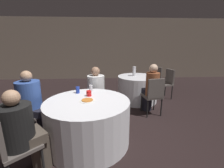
{
  "coord_description": "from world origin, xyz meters",
  "views": [
    {
      "loc": [
        0.19,
        -2.3,
        1.58
      ],
      "look_at": [
        0.37,
        0.59,
        0.83
      ],
      "focal_mm": 24.0,
      "sensor_mm": 36.0,
      "label": 1
    }
  ],
  "objects_px": {
    "chair_near_north": "(97,92)",
    "chair_far_east": "(167,81)",
    "person_white_shirt": "(96,91)",
    "person_black_shirt": "(24,133)",
    "table_near": "(88,121)",
    "chair_far_northeast": "(154,78)",
    "bottle_far": "(134,71)",
    "table_far": "(137,89)",
    "chair_far_south": "(154,93)",
    "chair_near_southwest": "(9,143)",
    "person_floral_shirt": "(151,89)",
    "soda_can_blue": "(78,90)",
    "pizza_plate_near": "(87,100)",
    "chair_near_west": "(26,108)",
    "person_blue_shirt": "(33,104)",
    "soda_can_silver": "(91,88)"
  },
  "relations": [
    {
      "from": "chair_near_west",
      "to": "bottle_far",
      "type": "xyz_separation_m",
      "value": [
        2.21,
        1.72,
        0.33
      ]
    },
    {
      "from": "table_near",
      "to": "table_far",
      "type": "height_order",
      "value": "same"
    },
    {
      "from": "person_blue_shirt",
      "to": "pizza_plate_near",
      "type": "bearing_deg",
      "value": 90.01
    },
    {
      "from": "person_blue_shirt",
      "to": "soda_can_blue",
      "type": "bearing_deg",
      "value": 118.42
    },
    {
      "from": "table_near",
      "to": "person_black_shirt",
      "type": "height_order",
      "value": "person_black_shirt"
    },
    {
      "from": "chair_near_southwest",
      "to": "bottle_far",
      "type": "xyz_separation_m",
      "value": [
        1.93,
        2.67,
        0.33
      ]
    },
    {
      "from": "person_white_shirt",
      "to": "pizza_plate_near",
      "type": "distance_m",
      "value": 0.95
    },
    {
      "from": "bottle_far",
      "to": "person_floral_shirt",
      "type": "bearing_deg",
      "value": -75.93
    },
    {
      "from": "table_far",
      "to": "chair_near_west",
      "type": "height_order",
      "value": "chair_near_west"
    },
    {
      "from": "person_white_shirt",
      "to": "person_black_shirt",
      "type": "xyz_separation_m",
      "value": [
        -0.76,
        -1.57,
        -0.01
      ]
    },
    {
      "from": "table_near",
      "to": "pizza_plate_near",
      "type": "bearing_deg",
      "value": 43.89
    },
    {
      "from": "table_near",
      "to": "bottle_far",
      "type": "xyz_separation_m",
      "value": [
        1.14,
        1.92,
        0.5
      ]
    },
    {
      "from": "person_blue_shirt",
      "to": "soda_can_blue",
      "type": "height_order",
      "value": "person_blue_shirt"
    },
    {
      "from": "chair_far_northeast",
      "to": "bottle_far",
      "type": "relative_size",
      "value": 3.25
    },
    {
      "from": "person_white_shirt",
      "to": "table_near",
      "type": "bearing_deg",
      "value": 90.0
    },
    {
      "from": "table_near",
      "to": "pizza_plate_near",
      "type": "height_order",
      "value": "pizza_plate_near"
    },
    {
      "from": "person_black_shirt",
      "to": "pizza_plate_near",
      "type": "height_order",
      "value": "person_black_shirt"
    },
    {
      "from": "bottle_far",
      "to": "table_far",
      "type": "bearing_deg",
      "value": -39.35
    },
    {
      "from": "chair_far_east",
      "to": "person_white_shirt",
      "type": "bearing_deg",
      "value": 106.3
    },
    {
      "from": "chair_near_southwest",
      "to": "person_floral_shirt",
      "type": "xyz_separation_m",
      "value": [
        2.15,
        1.8,
        0.05
      ]
    },
    {
      "from": "chair_near_southwest",
      "to": "person_white_shirt",
      "type": "bearing_deg",
      "value": 108.98
    },
    {
      "from": "chair_near_west",
      "to": "soda_can_blue",
      "type": "bearing_deg",
      "value": 113.78
    },
    {
      "from": "chair_near_west",
      "to": "person_blue_shirt",
      "type": "xyz_separation_m",
      "value": [
        0.15,
        -0.03,
        0.09
      ]
    },
    {
      "from": "chair_far_northeast",
      "to": "person_black_shirt",
      "type": "bearing_deg",
      "value": 97.83
    },
    {
      "from": "chair_far_south",
      "to": "soda_can_blue",
      "type": "relative_size",
      "value": 7.24
    },
    {
      "from": "chair_near_west",
      "to": "soda_can_blue",
      "type": "height_order",
      "value": "chair_near_west"
    },
    {
      "from": "pizza_plate_near",
      "to": "soda_can_silver",
      "type": "relative_size",
      "value": 2.06
    },
    {
      "from": "table_near",
      "to": "soda_can_silver",
      "type": "distance_m",
      "value": 0.67
    },
    {
      "from": "chair_near_west",
      "to": "chair_near_north",
      "type": "height_order",
      "value": "same"
    },
    {
      "from": "chair_near_north",
      "to": "person_floral_shirt",
      "type": "xyz_separation_m",
      "value": [
        1.26,
        -0.03,
        0.05
      ]
    },
    {
      "from": "soda_can_blue",
      "to": "bottle_far",
      "type": "height_order",
      "value": "bottle_far"
    },
    {
      "from": "person_black_shirt",
      "to": "soda_can_blue",
      "type": "relative_size",
      "value": 9.23
    },
    {
      "from": "chair_far_east",
      "to": "chair_far_northeast",
      "type": "xyz_separation_m",
      "value": [
        -0.23,
        0.46,
        0.0
      ]
    },
    {
      "from": "chair_near_north",
      "to": "bottle_far",
      "type": "xyz_separation_m",
      "value": [
        1.04,
        0.84,
        0.33
      ]
    },
    {
      "from": "chair_near_north",
      "to": "bottle_far",
      "type": "relative_size",
      "value": 3.25
    },
    {
      "from": "pizza_plate_near",
      "to": "person_blue_shirt",
      "type": "bearing_deg",
      "value": 169.24
    },
    {
      "from": "person_white_shirt",
      "to": "person_black_shirt",
      "type": "height_order",
      "value": "same"
    },
    {
      "from": "chair_near_west",
      "to": "chair_far_south",
      "type": "distance_m",
      "value": 2.55
    },
    {
      "from": "chair_far_northeast",
      "to": "table_near",
      "type": "bearing_deg",
      "value": 99.76
    },
    {
      "from": "chair_near_north",
      "to": "chair_far_east",
      "type": "xyz_separation_m",
      "value": [
        2.09,
        0.96,
        0.0
      ]
    },
    {
      "from": "table_near",
      "to": "chair_near_north",
      "type": "xyz_separation_m",
      "value": [
        0.1,
        1.08,
        0.17
      ]
    },
    {
      "from": "chair_near_north",
      "to": "person_black_shirt",
      "type": "relative_size",
      "value": 0.78
    },
    {
      "from": "chair_far_east",
      "to": "person_floral_shirt",
      "type": "height_order",
      "value": "person_floral_shirt"
    },
    {
      "from": "chair_far_south",
      "to": "person_black_shirt",
      "type": "distance_m",
      "value": 2.57
    },
    {
      "from": "table_far",
      "to": "chair_near_southwest",
      "type": "xyz_separation_m",
      "value": [
        -2.03,
        -2.6,
        0.17
      ]
    },
    {
      "from": "chair_near_southwest",
      "to": "chair_far_northeast",
      "type": "relative_size",
      "value": 1.0
    },
    {
      "from": "table_far",
      "to": "person_black_shirt",
      "type": "bearing_deg",
      "value": -127.53
    },
    {
      "from": "chair_near_north",
      "to": "chair_far_east",
      "type": "distance_m",
      "value": 2.3
    },
    {
      "from": "table_near",
      "to": "chair_near_north",
      "type": "distance_m",
      "value": 1.1
    },
    {
      "from": "person_black_shirt",
      "to": "soda_can_silver",
      "type": "bearing_deg",
      "value": 105.5
    }
  ]
}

